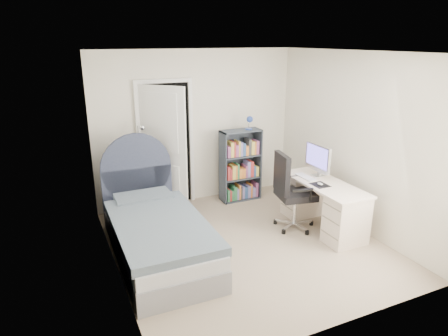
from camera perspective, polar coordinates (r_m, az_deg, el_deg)
name	(u,v)px	position (r m, az deg, el deg)	size (l,w,h in m)	color
room_shell	(248,155)	(5.03, 3.43, 1.85)	(3.50, 3.70, 2.60)	gray
door	(164,147)	(6.28, -8.56, 2.93)	(0.92, 0.64, 2.06)	black
bed	(156,231)	(5.21, -9.65, -8.91)	(1.09, 2.24, 1.38)	gray
nightstand	(135,190)	(6.37, -12.62, -3.05)	(0.42, 0.42, 0.62)	#DEB589
floor_lamp	(143,178)	(6.31, -11.56, -1.46)	(0.20, 0.20, 1.43)	silver
bookcase	(241,168)	(6.76, 2.39, 0.07)	(0.68, 0.29, 1.44)	#39424D
desk	(322,203)	(5.96, 13.88, -4.87)	(0.57, 1.43, 1.18)	#F0DCC9
office_chair	(290,188)	(5.76, 9.41, -2.83)	(0.61, 0.63, 1.13)	silver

